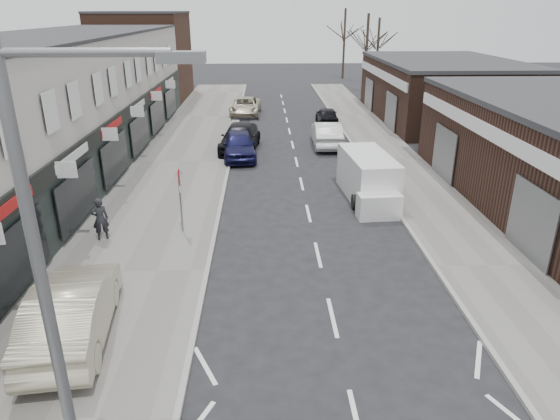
{
  "coord_description": "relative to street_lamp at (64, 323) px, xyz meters",
  "views": [
    {
      "loc": [
        -1.96,
        -6.25,
        8.33
      ],
      "look_at": [
        -1.46,
        7.98,
        2.6
      ],
      "focal_mm": 32.0,
      "sensor_mm": 36.0,
      "label": 1
    }
  ],
  "objects": [
    {
      "name": "pavement_left",
      "position": [
        -2.22,
        22.8,
        -4.56
      ],
      "size": [
        5.5,
        64.0,
        0.12
      ],
      "primitive_type": "cube",
      "color": "slate",
      "rests_on": "ground"
    },
    {
      "name": "pavement_right",
      "position": [
        10.28,
        22.8,
        -4.56
      ],
      "size": [
        3.5,
        64.0,
        0.12
      ],
      "primitive_type": "cube",
      "color": "slate",
      "rests_on": "ground"
    },
    {
      "name": "shop_terrace_left",
      "position": [
        -8.97,
        20.3,
        -1.07
      ],
      "size": [
        8.0,
        41.0,
        7.1
      ],
      "primitive_type": "cube",
      "color": "#BAB4AA",
      "rests_on": "ground"
    },
    {
      "name": "brick_block_far",
      "position": [
        -8.97,
        45.8,
        -0.62
      ],
      "size": [
        8.0,
        10.0,
        8.0
      ],
      "primitive_type": "cube",
      "color": "#462A1E",
      "rests_on": "ground"
    },
    {
      "name": "right_unit_far",
      "position": [
        17.03,
        34.8,
        -2.37
      ],
      "size": [
        10.0,
        16.0,
        4.5
      ],
      "primitive_type": "cube",
      "color": "#331F17",
      "rests_on": "ground"
    },
    {
      "name": "tree_far_a",
      "position": [
        13.53,
        48.8,
        -4.62
      ],
      "size": [
        3.6,
        3.6,
        8.0
      ],
      "primitive_type": null,
      "color": "#382D26",
      "rests_on": "ground"
    },
    {
      "name": "tree_far_b",
      "position": [
        16.03,
        54.8,
        -4.62
      ],
      "size": [
        3.6,
        3.6,
        7.5
      ],
      "primitive_type": null,
      "color": "#382D26",
      "rests_on": "ground"
    },
    {
      "name": "tree_far_c",
      "position": [
        13.03,
        60.8,
        -4.62
      ],
      "size": [
        3.6,
        3.6,
        8.5
      ],
      "primitive_type": null,
      "color": "#382D26",
      "rests_on": "ground"
    },
    {
      "name": "street_lamp",
      "position": [
        0.0,
        0.0,
        0.0
      ],
      "size": [
        2.23,
        0.22,
        8.0
      ],
      "color": "slate",
      "rests_on": "pavement_left"
    },
    {
      "name": "warning_sign",
      "position": [
        -0.63,
        12.8,
        -2.42
      ],
      "size": [
        0.12,
        0.8,
        2.7
      ],
      "color": "slate",
      "rests_on": "pavement_left"
    },
    {
      "name": "white_van",
      "position": [
        7.47,
        16.61,
        -3.63
      ],
      "size": [
        2.24,
        5.5,
        2.09
      ],
      "rotation": [
        0.0,
        0.0,
        0.08
      ],
      "color": "white",
      "rests_on": "ground"
    },
    {
      "name": "sedan_on_pavement",
      "position": [
        -2.53,
        5.95,
        -3.66
      ],
      "size": [
        2.39,
        5.28,
        1.68
      ],
      "primitive_type": "imported",
      "rotation": [
        0.0,
        0.0,
        3.26
      ],
      "color": "#B7B092",
      "rests_on": "pavement_left"
    },
    {
      "name": "pedestrian",
      "position": [
        -3.65,
        12.19,
        -3.66
      ],
      "size": [
        0.72,
        0.6,
        1.68
      ],
      "primitive_type": "imported",
      "rotation": [
        0.0,
        0.0,
        3.52
      ],
      "color": "black",
      "rests_on": "pavement_left"
    },
    {
      "name": "parked_car_left_a",
      "position": [
        1.13,
        23.77,
        -3.82
      ],
      "size": [
        2.26,
        4.85,
        1.61
      ],
      "primitive_type": "imported",
      "rotation": [
        0.0,
        0.0,
        0.08
      ],
      "color": "#13133B",
      "rests_on": "ground"
    },
    {
      "name": "parked_car_left_b",
      "position": [
        1.13,
        25.56,
        -3.83
      ],
      "size": [
        2.74,
        5.66,
        1.59
      ],
      "primitive_type": "imported",
      "rotation": [
        0.0,
        0.0,
        -0.1
      ],
      "color": "black",
      "rests_on": "ground"
    },
    {
      "name": "parked_car_left_c",
      "position": [
        1.13,
        37.13,
        -3.91
      ],
      "size": [
        2.69,
        5.27,
        1.43
      ],
      "primitive_type": "imported",
      "rotation": [
        0.0,
        0.0,
        -0.06
      ],
      "color": "#BCB096",
      "rests_on": "ground"
    },
    {
      "name": "parked_car_right_a",
      "position": [
        6.73,
        26.38,
        -3.82
      ],
      "size": [
        1.83,
        4.92,
        1.61
      ],
      "primitive_type": "imported",
      "rotation": [
        0.0,
        0.0,
        3.11
      ],
      "color": "silver",
      "rests_on": "ground"
    },
    {
      "name": "parked_car_right_b",
      "position": [
        7.56,
        33.02,
        -3.95
      ],
      "size": [
        1.7,
        3.99,
        1.34
      ],
      "primitive_type": "imported",
      "rotation": [
        0.0,
        0.0,
        3.11
      ],
      "color": "black",
      "rests_on": "ground"
    }
  ]
}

